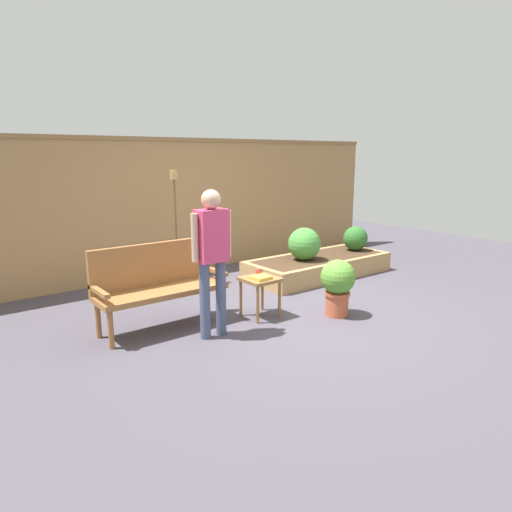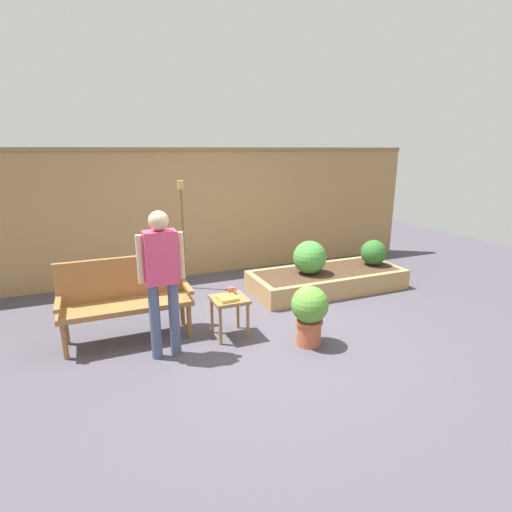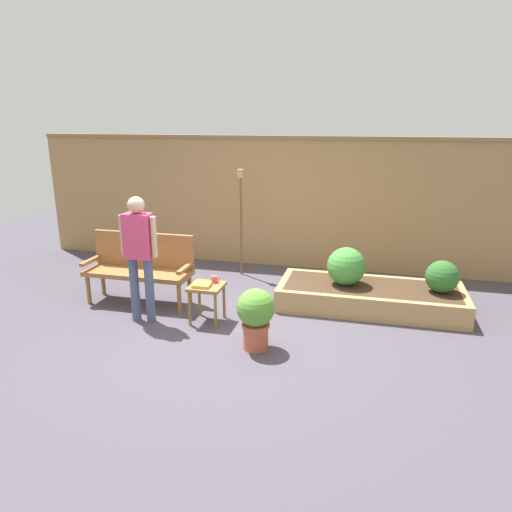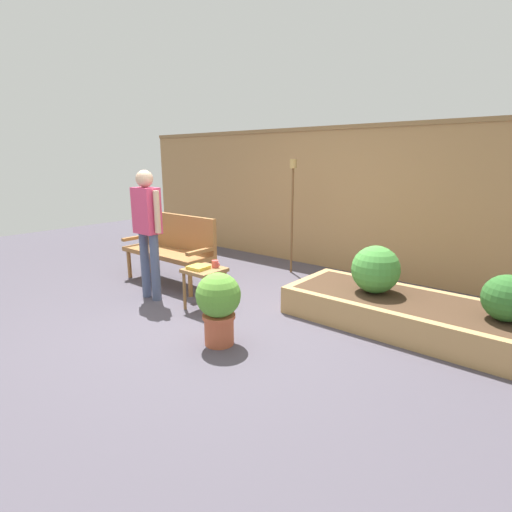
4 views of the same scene
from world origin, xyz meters
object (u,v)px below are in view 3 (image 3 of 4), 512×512
(garden_bench, at_px, (141,263))
(shrub_near_bench, at_px, (346,266))
(book_on_table, at_px, (202,285))
(shrub_far_corner, at_px, (442,277))
(person_by_bench, at_px, (139,249))
(tiki_torch, at_px, (241,204))
(cup_on_table, at_px, (214,279))
(side_table, at_px, (207,291))
(potted_boxwood, at_px, (256,314))

(garden_bench, xyz_separation_m, shrub_near_bench, (2.71, 0.50, 0.01))
(book_on_table, xyz_separation_m, shrub_far_corner, (2.85, 1.00, 0.01))
(shrub_near_bench, distance_m, person_by_bench, 2.66)
(garden_bench, height_order, shrub_far_corner, garden_bench)
(shrub_far_corner, distance_m, tiki_torch, 3.12)
(book_on_table, bearing_deg, garden_bench, 151.27)
(cup_on_table, distance_m, book_on_table, 0.20)
(cup_on_table, distance_m, shrub_near_bench, 1.76)
(garden_bench, xyz_separation_m, book_on_table, (1.06, -0.50, -0.05))
(side_table, distance_m, shrub_near_bench, 1.87)
(garden_bench, distance_m, potted_boxwood, 2.10)
(garden_bench, height_order, tiki_torch, tiki_torch)
(garden_bench, distance_m, side_table, 1.19)
(book_on_table, distance_m, tiki_torch, 2.04)
(side_table, height_order, shrub_far_corner, shrub_far_corner)
(garden_bench, relative_size, book_on_table, 7.00)
(side_table, distance_m, cup_on_table, 0.18)
(cup_on_table, height_order, tiki_torch, tiki_torch)
(shrub_far_corner, bearing_deg, potted_boxwood, -144.24)
(shrub_near_bench, height_order, tiki_torch, tiki_torch)
(shrub_far_corner, relative_size, tiki_torch, 0.25)
(shrub_near_bench, relative_size, tiki_torch, 0.30)
(person_by_bench, bearing_deg, garden_bench, 118.03)
(cup_on_table, distance_m, person_by_bench, 0.98)
(shrub_near_bench, distance_m, shrub_far_corner, 1.20)
(potted_boxwood, xyz_separation_m, tiki_torch, (-0.84, 2.41, 0.75))
(shrub_far_corner, bearing_deg, tiki_torch, 162.14)
(potted_boxwood, relative_size, tiki_torch, 0.41)
(shrub_far_corner, bearing_deg, person_by_bench, -162.68)
(potted_boxwood, bearing_deg, side_table, 144.35)
(side_table, distance_m, potted_boxwood, 0.93)
(potted_boxwood, height_order, tiki_torch, tiki_torch)
(side_table, relative_size, book_on_table, 2.33)
(tiki_torch, bearing_deg, side_table, -87.19)
(cup_on_table, xyz_separation_m, shrub_near_bench, (1.55, 0.83, 0.03))
(book_on_table, distance_m, potted_boxwood, 0.93)
(cup_on_table, xyz_separation_m, tiki_torch, (-0.16, 1.76, 0.63))
(garden_bench, distance_m, tiki_torch, 1.86)
(potted_boxwood, distance_m, shrub_near_bench, 1.72)
(cup_on_table, distance_m, tiki_torch, 1.88)
(cup_on_table, relative_size, book_on_table, 0.54)
(side_table, bearing_deg, book_on_table, -123.03)
(person_by_bench, bearing_deg, shrub_near_bench, 25.09)
(potted_boxwood, relative_size, person_by_bench, 0.44)
(side_table, relative_size, cup_on_table, 4.34)
(shrub_far_corner, bearing_deg, side_table, -161.49)
(side_table, height_order, person_by_bench, person_by_bench)
(side_table, bearing_deg, person_by_bench, -167.16)
(potted_boxwood, bearing_deg, cup_on_table, 136.56)
(shrub_near_bench, xyz_separation_m, tiki_torch, (-1.70, 0.93, 0.60))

